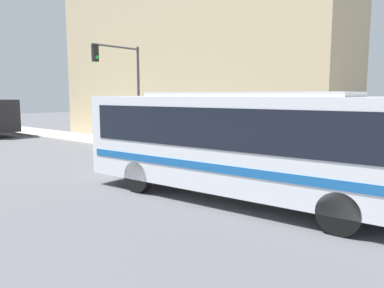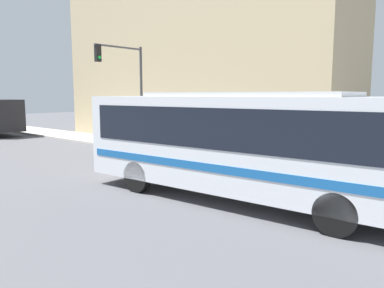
{
  "view_description": "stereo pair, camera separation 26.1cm",
  "coord_description": "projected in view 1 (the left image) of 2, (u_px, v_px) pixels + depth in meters",
  "views": [
    {
      "loc": [
        -9.9,
        -5.57,
        3.32
      ],
      "look_at": [
        0.78,
        3.49,
        1.47
      ],
      "focal_mm": 35.0,
      "sensor_mm": 36.0,
      "label": 1
    },
    {
      "loc": [
        -9.73,
        -5.77,
        3.32
      ],
      "look_at": [
        0.78,
        3.49,
        1.47
      ],
      "focal_mm": 35.0,
      "sensor_mm": 36.0,
      "label": 2
    }
  ],
  "objects": [
    {
      "name": "city_bus",
      "position": [
        246.0,
        139.0,
        11.38
      ],
      "size": [
        3.26,
        11.48,
        3.39
      ],
      "rotation": [
        0.0,
        0.0,
        0.07
      ],
      "color": "silver",
      "rests_on": "ground_plane"
    },
    {
      "name": "fire_hydrant",
      "position": [
        215.0,
        151.0,
        18.9
      ],
      "size": [
        0.2,
        0.27,
        0.74
      ],
      "color": "#999999",
      "rests_on": "sidewalk"
    },
    {
      "name": "sidewalk",
      "position": [
        74.0,
        137.0,
        28.95
      ],
      "size": [
        3.26,
        70.0,
        0.13
      ],
      "color": "#B7B2A8",
      "rests_on": "ground_plane"
    },
    {
      "name": "ground_plane",
      "position": [
        262.0,
        203.0,
        11.49
      ],
      "size": [
        120.0,
        120.0,
        0.0
      ],
      "primitive_type": "plane",
      "color": "#515156"
    },
    {
      "name": "parking_meter",
      "position": [
        153.0,
        134.0,
        21.73
      ],
      "size": [
        0.14,
        0.14,
        1.4
      ],
      "color": "#47474C",
      "rests_on": "sidewalk"
    },
    {
      "name": "building_facade",
      "position": [
        191.0,
        61.0,
        26.62
      ],
      "size": [
        6.0,
        22.15,
        11.45
      ],
      "color": "tan",
      "rests_on": "ground_plane"
    },
    {
      "name": "traffic_light_pole",
      "position": [
        125.0,
        79.0,
        21.5
      ],
      "size": [
        3.28,
        0.35,
        5.99
      ],
      "color": "#47474C",
      "rests_on": "sidewalk"
    }
  ]
}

